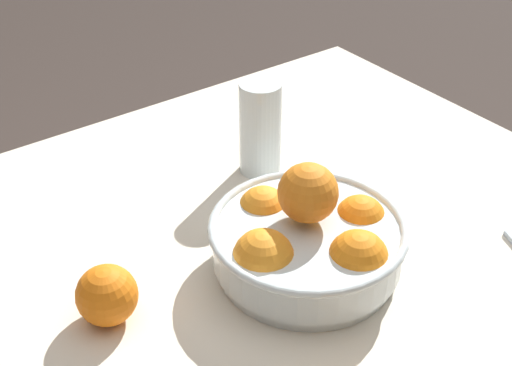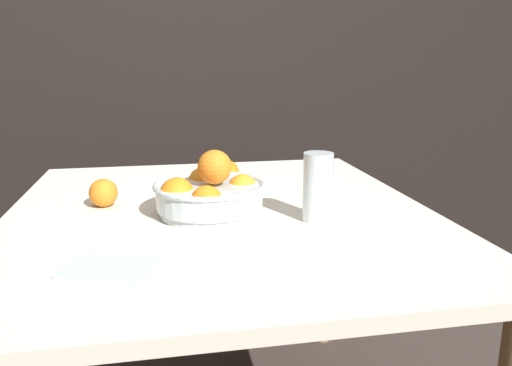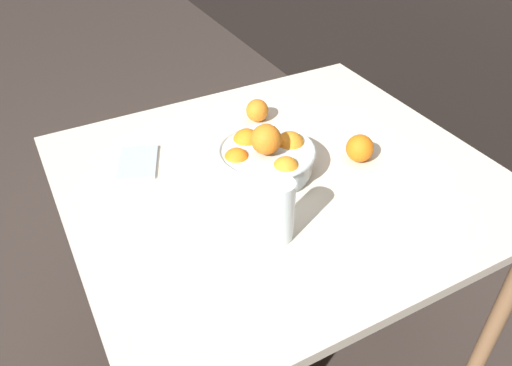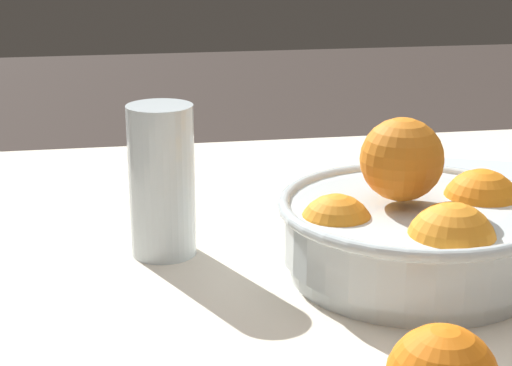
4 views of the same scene
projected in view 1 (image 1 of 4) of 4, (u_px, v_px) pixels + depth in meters
The scene contains 4 objects.
dining_table at pixel (275, 305), 1.02m from camera, with size 1.02×1.13×0.71m.
fruit_bowl at pixel (308, 240), 0.94m from camera, with size 0.26×0.26×0.16m.
juice_glass at pixel (260, 133), 1.14m from camera, with size 0.07×0.07×0.16m.
orange_loose_near_bowl at pixel (107, 295), 0.87m from camera, with size 0.08×0.08×0.08m, color orange.
Camera 1 is at (-0.58, 0.46, 1.36)m, focal length 50.00 mm.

